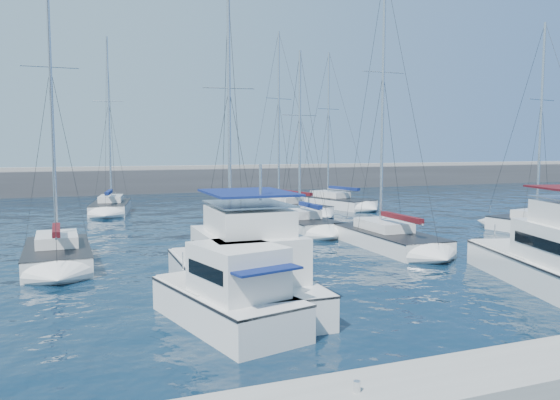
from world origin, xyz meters
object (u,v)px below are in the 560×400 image
object	(u,v)px
sailboat_back_a	(111,207)
sailboat_back_b	(285,207)
sailboat_mid_d	(387,238)
sailboat_mid_b	(232,251)
sailboat_mid_a	(57,254)
sailboat_back_c	(333,202)
sailboat_mid_e	(546,227)
motor_yacht_port_inner	(241,272)
sailboat_mid_c	(303,224)
motor_yacht_stbd_inner	(560,262)
motor_yacht_port_outer	(230,298)

from	to	relation	value
sailboat_back_a	sailboat_back_b	bearing A→B (deg)	-13.03
sailboat_mid_d	sailboat_back_b	bearing A→B (deg)	89.08
sailboat_mid_b	sailboat_back_b	bearing A→B (deg)	69.88
sailboat_back_b	sailboat_mid_a	bearing A→B (deg)	-153.51
sailboat_mid_d	sailboat_back_c	size ratio (longest dim) A/B	1.07
sailboat_mid_b	sailboat_back_a	xyz separation A→B (m)	(-4.39, 24.06, 0.03)
sailboat_back_c	sailboat_mid_e	bearing A→B (deg)	-88.93
sailboat_mid_d	sailboat_mid_a	bearing A→B (deg)	175.29
motor_yacht_port_inner	sailboat_back_a	size ratio (longest dim) A/B	0.62
sailboat_mid_b	sailboat_mid_c	world-z (taller)	sailboat_mid_b
motor_yacht_stbd_inner	sailboat_back_a	xyz separation A→B (m)	(-15.53, 34.45, -0.59)
sailboat_mid_b	sailboat_mid_c	distance (m)	10.67
motor_yacht_port_inner	sailboat_mid_d	distance (m)	13.84
motor_yacht_stbd_inner	sailboat_back_b	distance (m)	28.44
motor_yacht_port_outer	sailboat_mid_b	distance (m)	10.60
sailboat_back_c	sailboat_back_b	bearing A→B (deg)	-170.10
motor_yacht_stbd_inner	sailboat_mid_a	distance (m)	23.22
sailboat_back_c	motor_yacht_stbd_inner	bearing A→B (deg)	-114.47
sailboat_back_a	motor_yacht_stbd_inner	bearing A→B (deg)	-56.15
sailboat_mid_b	sailboat_back_c	distance (m)	26.63
motor_yacht_port_inner	sailboat_mid_e	bearing A→B (deg)	19.23
motor_yacht_port_inner	sailboat_mid_e	xyz separation A→B (m)	(24.05, 8.10, -0.61)
sailboat_mid_a	sailboat_back_c	size ratio (longest dim) A/B	1.02
sailboat_mid_a	sailboat_mid_d	world-z (taller)	sailboat_mid_d
sailboat_mid_c	sailboat_mid_e	world-z (taller)	sailboat_mid_e
sailboat_mid_e	sailboat_mid_d	bearing A→B (deg)	171.62
motor_yacht_stbd_inner	sailboat_mid_e	world-z (taller)	sailboat_mid_e
motor_yacht_port_outer	sailboat_mid_e	bearing A→B (deg)	9.61
motor_yacht_port_outer	motor_yacht_port_inner	bearing A→B (deg)	52.10
sailboat_mid_e	sailboat_back_b	distance (m)	21.24
motor_yacht_port_inner	sailboat_mid_b	size ratio (longest dim) A/B	0.70
sailboat_mid_d	sailboat_back_a	xyz separation A→B (m)	(-13.99, 23.74, 0.01)
motor_yacht_port_outer	sailboat_mid_a	xyz separation A→B (m)	(-5.46, 12.18, -0.40)
sailboat_mid_a	sailboat_back_c	distance (m)	31.28
motor_yacht_stbd_inner	sailboat_mid_c	world-z (taller)	sailboat_mid_c
sailboat_mid_c	sailboat_back_a	distance (m)	20.16
sailboat_mid_c	sailboat_mid_d	bearing A→B (deg)	-73.77
sailboat_back_a	sailboat_back_b	xyz separation A→B (m)	(14.49, -6.03, -0.02)
sailboat_mid_e	sailboat_back_b	xyz separation A→B (m)	(-12.15, 17.42, -0.00)
sailboat_mid_a	sailboat_back_b	distance (m)	24.51
sailboat_mid_c	sailboat_back_a	xyz separation A→B (m)	(-11.78, 16.36, 0.03)
motor_yacht_port_outer	sailboat_back_a	world-z (taller)	sailboat_back_a
motor_yacht_port_inner	motor_yacht_stbd_inner	world-z (taller)	same
motor_yacht_port_outer	motor_yacht_stbd_inner	bearing A→B (deg)	-14.43
motor_yacht_stbd_inner	sailboat_mid_d	xyz separation A→B (m)	(-1.54, 10.71, -0.60)
sailboat_mid_e	sailboat_mid_a	bearing A→B (deg)	167.67
motor_yacht_port_inner	sailboat_mid_a	distance (m)	11.64
motor_yacht_port_inner	sailboat_back_c	size ratio (longest dim) A/B	0.65
sailboat_mid_a	sailboat_back_c	world-z (taller)	sailboat_mid_a
sailboat_mid_c	sailboat_back_c	bearing A→B (deg)	55.26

